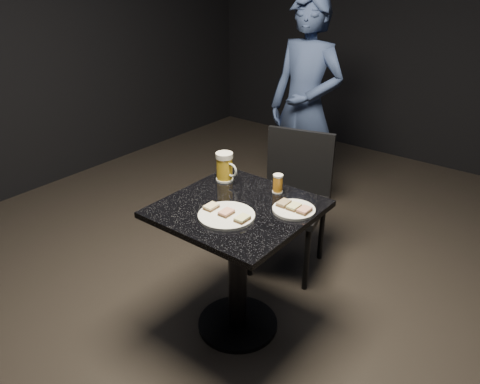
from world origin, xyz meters
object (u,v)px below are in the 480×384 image
object	(u,v)px
patron	(305,108)
chair	(293,194)
plate_small	(294,210)
table	(238,248)
beer_mug	(225,167)
plate_large	(226,216)
beer_tumbler	(278,184)

from	to	relation	value
patron	chair	size ratio (longest dim) A/B	1.86
plate_small	patron	size ratio (longest dim) A/B	0.12
table	patron	bearing A→B (deg)	108.79
patron	beer_mug	world-z (taller)	patron
beer_mug	patron	bearing A→B (deg)	101.41
plate_large	patron	world-z (taller)	patron
beer_mug	beer_tumbler	distance (m)	0.31
plate_small	chair	xyz separation A→B (m)	(-0.36, 0.58, -0.25)
plate_small	beer_mug	size ratio (longest dim) A/B	1.30
plate_large	plate_small	bearing A→B (deg)	48.25
plate_large	table	distance (m)	0.28
plate_large	beer_mug	bearing A→B (deg)	130.63
chair	beer_tumbler	bearing A→B (deg)	-68.15
patron	chair	bearing A→B (deg)	-60.74
chair	beer_mug	bearing A→B (deg)	-103.27
plate_large	chair	xyz separation A→B (m)	(-0.14, 0.82, -0.25)
plate_large	table	bearing A→B (deg)	102.24
patron	beer_tumbler	distance (m)	1.33
beer_tumbler	plate_small	bearing A→B (deg)	-34.73
beer_mug	plate_large	bearing A→B (deg)	-49.37
plate_large	chair	world-z (taller)	chair
plate_large	beer_tumbler	size ratio (longest dim) A/B	2.72
patron	table	distance (m)	1.56
beer_tumbler	chair	world-z (taller)	chair
patron	beer_mug	xyz separation A→B (m)	(0.25, -1.26, 0.01)
plate_large	chair	distance (m)	0.88
chair	plate_small	bearing A→B (deg)	-58.29
beer_tumbler	plate_large	bearing A→B (deg)	-96.50
beer_tumbler	chair	size ratio (longest dim) A/B	0.11
table	beer_tumbler	size ratio (longest dim) A/B	7.65
beer_mug	chair	world-z (taller)	beer_mug
plate_small	beer_mug	distance (m)	0.49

